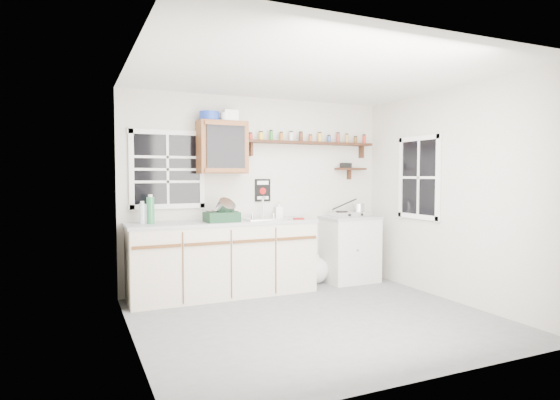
% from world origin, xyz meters
% --- Properties ---
extents(room, '(3.64, 3.24, 2.54)m').
position_xyz_m(room, '(0.00, 0.00, 1.25)').
color(room, '#58585B').
rests_on(room, ground).
extents(main_cabinet, '(2.31, 0.63, 0.92)m').
position_xyz_m(main_cabinet, '(-0.58, 1.30, 0.46)').
color(main_cabinet, '#C0B3A0').
rests_on(main_cabinet, floor).
extents(right_cabinet, '(0.73, 0.57, 0.91)m').
position_xyz_m(right_cabinet, '(1.25, 1.32, 0.46)').
color(right_cabinet, '#B6B7B0').
rests_on(right_cabinet, floor).
extents(sink, '(0.52, 0.44, 0.29)m').
position_xyz_m(sink, '(-0.05, 1.30, 0.93)').
color(sink, silver).
rests_on(sink, main_cabinet).
extents(upper_cabinet, '(0.60, 0.32, 0.65)m').
position_xyz_m(upper_cabinet, '(-0.55, 1.44, 1.82)').
color(upper_cabinet, '#5A2A16').
rests_on(upper_cabinet, wall_back).
extents(upper_cabinet_clutter, '(0.48, 0.24, 0.14)m').
position_xyz_m(upper_cabinet_clutter, '(-0.60, 1.44, 2.21)').
color(upper_cabinet_clutter, '#18339F').
rests_on(upper_cabinet_clutter, upper_cabinet).
extents(spice_shelf, '(1.91, 0.18, 0.35)m').
position_xyz_m(spice_shelf, '(0.72, 1.51, 1.93)').
color(spice_shelf, black).
rests_on(spice_shelf, wall_back).
extents(secondary_shelf, '(0.45, 0.16, 0.24)m').
position_xyz_m(secondary_shelf, '(1.36, 1.52, 1.58)').
color(secondary_shelf, black).
rests_on(secondary_shelf, wall_back).
extents(warning_sign, '(0.22, 0.02, 0.30)m').
position_xyz_m(warning_sign, '(0.05, 1.59, 1.28)').
color(warning_sign, black).
rests_on(warning_sign, wall_back).
extents(window_back, '(0.93, 0.03, 0.98)m').
position_xyz_m(window_back, '(-1.20, 1.59, 1.55)').
color(window_back, black).
rests_on(window_back, wall_back).
extents(window_right, '(0.03, 0.78, 1.08)m').
position_xyz_m(window_right, '(1.79, 0.55, 1.45)').
color(window_right, black).
rests_on(window_right, wall_back).
extents(water_bottles, '(0.17, 0.11, 0.34)m').
position_xyz_m(water_bottles, '(-1.48, 1.33, 1.07)').
color(water_bottles, '#A5B9C1').
rests_on(water_bottles, main_cabinet).
extents(dish_rack, '(0.40, 0.31, 0.29)m').
position_xyz_m(dish_rack, '(-0.62, 1.22, 1.01)').
color(dish_rack, '#10311B').
rests_on(dish_rack, main_cabinet).
extents(soap_bottle, '(0.11, 0.11, 0.21)m').
position_xyz_m(soap_bottle, '(0.25, 1.50, 1.02)').
color(soap_bottle, silver).
rests_on(soap_bottle, main_cabinet).
extents(rag, '(0.16, 0.14, 0.02)m').
position_xyz_m(rag, '(0.35, 1.11, 0.93)').
color(rag, maroon).
rests_on(rag, main_cabinet).
extents(hotplate, '(0.55, 0.32, 0.08)m').
position_xyz_m(hotplate, '(1.24, 1.30, 0.95)').
color(hotplate, silver).
rests_on(hotplate, right_cabinet).
extents(saucepan, '(0.41, 0.27, 0.18)m').
position_xyz_m(saucepan, '(1.37, 1.31, 1.03)').
color(saucepan, silver).
rests_on(saucepan, hotplate).
extents(trash_bag, '(0.38, 0.34, 0.43)m').
position_xyz_m(trash_bag, '(0.76, 1.40, 0.19)').
color(trash_bag, silver).
rests_on(trash_bag, floor).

